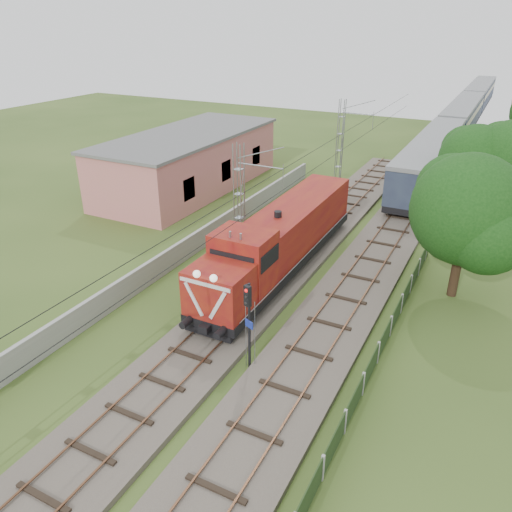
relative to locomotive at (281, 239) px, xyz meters
The scene contains 12 objects.
ground 12.10m from the locomotive, 90.00° to the right, with size 140.00×140.00×0.00m, color #33491B.
track_main 5.32m from the locomotive, 90.00° to the right, with size 4.20×70.00×0.45m.
track_side 9.78m from the locomotive, 58.40° to the left, with size 4.20×80.00×0.45m.
catenary 3.42m from the locomotive, behind, with size 3.31×70.00×8.00m.
boundary_wall 6.69m from the locomotive, behind, with size 0.25×40.00×1.50m, color #9E9E99.
station_building 19.29m from the locomotive, 141.04° to the left, with size 8.40×20.40×5.22m.
fence 12.07m from the locomotive, 47.96° to the right, with size 0.12×32.00×1.20m.
locomotive is the anchor object (origin of this frame).
coach_rake 48.81m from the locomotive, 84.12° to the left, with size 3.28×73.10×3.79m.
signal_post 10.03m from the locomotive, 73.72° to the right, with size 0.48×0.39×4.56m.
tree_a 10.95m from the locomotive, 11.01° to the left, with size 6.54×6.23×8.48m.
tree_c 18.34m from the locomotive, 58.55° to the left, with size 5.85×5.57×7.58m.
Camera 1 is at (11.64, -14.23, 14.94)m, focal length 35.00 mm.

